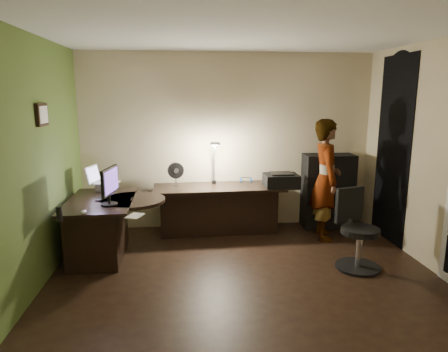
{
  "coord_description": "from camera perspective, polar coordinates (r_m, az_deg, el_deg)",
  "views": [
    {
      "loc": [
        -0.65,
        -4.14,
        2.06
      ],
      "look_at": [
        -0.15,
        1.05,
        1.0
      ],
      "focal_mm": 32.0,
      "sensor_mm": 36.0,
      "label": 1
    }
  ],
  "objects": [
    {
      "name": "floor",
      "position": [
        4.68,
        3.17,
        -14.76
      ],
      "size": [
        4.5,
        4.0,
        0.01
      ],
      "primitive_type": "cube",
      "color": "black",
      "rests_on": "ground"
    },
    {
      "name": "ceiling",
      "position": [
        4.24,
        3.61,
        20.2
      ],
      "size": [
        4.5,
        4.0,
        0.01
      ],
      "primitive_type": "cube",
      "color": "silver",
      "rests_on": "floor"
    },
    {
      "name": "wall_back",
      "position": [
        6.22,
        0.53,
        4.94
      ],
      "size": [
        4.5,
        0.01,
        2.7
      ],
      "primitive_type": "cube",
      "color": "#BFAE88",
      "rests_on": "floor"
    },
    {
      "name": "wall_front",
      "position": [
        2.34,
        10.96,
        -6.41
      ],
      "size": [
        4.5,
        0.01,
        2.7
      ],
      "primitive_type": "cube",
      "color": "#BFAE88",
      "rests_on": "floor"
    },
    {
      "name": "wall_left",
      "position": [
        4.5,
        -26.32,
        1.19
      ],
      "size": [
        0.01,
        4.0,
        2.7
      ],
      "primitive_type": "cube",
      "color": "#BFAE88",
      "rests_on": "floor"
    },
    {
      "name": "wall_right",
      "position": [
        5.11,
        29.25,
        2.02
      ],
      "size": [
        0.01,
        4.0,
        2.7
      ],
      "primitive_type": "cube",
      "color": "#BFAE88",
      "rests_on": "floor"
    },
    {
      "name": "green_wall_overlay",
      "position": [
        4.49,
        -26.15,
        1.2
      ],
      "size": [
        0.0,
        4.0,
        2.7
      ],
      "primitive_type": "cube",
      "color": "#486126",
      "rests_on": "floor"
    },
    {
      "name": "arched_doorway",
      "position": [
        6.08,
        22.98,
        3.39
      ],
      "size": [
        0.01,
        0.9,
        2.6
      ],
      "primitive_type": "cube",
      "color": "black",
      "rests_on": "floor"
    },
    {
      "name": "framed_picture",
      "position": [
        4.86,
        -24.61,
        7.97
      ],
      "size": [
        0.04,
        0.3,
        0.25
      ],
      "primitive_type": "cube",
      "color": "black",
      "rests_on": "wall_left"
    },
    {
      "name": "desk_left",
      "position": [
        5.4,
        -17.0,
        -7.17
      ],
      "size": [
        0.84,
        1.34,
        0.76
      ],
      "primitive_type": "cube",
      "rotation": [
        0.0,
        0.0,
        0.02
      ],
      "color": "black",
      "rests_on": "floor"
    },
    {
      "name": "desk_right",
      "position": [
        6.04,
        -0.74,
        -4.84
      ],
      "size": [
        1.96,
        0.74,
        0.73
      ],
      "primitive_type": "cube",
      "rotation": [
        0.0,
        0.0,
        0.03
      ],
      "color": "black",
      "rests_on": "floor"
    },
    {
      "name": "cabinet",
      "position": [
        6.49,
        14.59,
        -2.07
      ],
      "size": [
        0.78,
        0.4,
        1.16
      ],
      "primitive_type": "cube",
      "rotation": [
        0.0,
        0.0,
        -0.02
      ],
      "color": "black",
      "rests_on": "floor"
    },
    {
      "name": "laptop_stand",
      "position": [
        5.75,
        -16.51,
        -1.47
      ],
      "size": [
        0.25,
        0.21,
        0.1
      ],
      "primitive_type": "cube",
      "rotation": [
        0.0,
        0.0,
        -0.04
      ],
      "color": "silver",
      "rests_on": "desk_left"
    },
    {
      "name": "laptop",
      "position": [
        5.72,
        -16.61,
        0.2
      ],
      "size": [
        0.42,
        0.41,
        0.24
      ],
      "primitive_type": "cube",
      "rotation": [
        0.0,
        0.0,
        -0.25
      ],
      "color": "silver",
      "rests_on": "laptop_stand"
    },
    {
      "name": "monitor",
      "position": [
        4.96,
        -16.15,
        -2.13
      ],
      "size": [
        0.18,
        0.51,
        0.33
      ],
      "primitive_type": "cube",
      "rotation": [
        0.0,
        0.0,
        -0.16
      ],
      "color": "black",
      "rests_on": "desk_left"
    },
    {
      "name": "mouse",
      "position": [
        4.73,
        -19.39,
        -4.84
      ],
      "size": [
        0.09,
        0.11,
        0.03
      ],
      "primitive_type": "ellipsoid",
      "rotation": [
        0.0,
        0.0,
        -0.37
      ],
      "color": "silver",
      "rests_on": "desk_left"
    },
    {
      "name": "phone",
      "position": [
        5.28,
        -17.37,
        -3.17
      ],
      "size": [
        0.08,
        0.15,
        0.01
      ],
      "primitive_type": "cube",
      "rotation": [
        0.0,
        0.0,
        -0.05
      ],
      "color": "black",
      "rests_on": "desk_left"
    },
    {
      "name": "pen",
      "position": [
        5.19,
        -13.08,
        -3.19
      ],
      "size": [
        0.01,
        0.15,
        0.01
      ],
      "primitive_type": "cube",
      "rotation": [
        0.0,
        0.0,
        0.0
      ],
      "color": "black",
      "rests_on": "desk_left"
    },
    {
      "name": "speaker",
      "position": [
        4.5,
        -22.47,
        -5.06
      ],
      "size": [
        0.07,
        0.07,
        0.16
      ],
      "primitive_type": "cylinder",
      "rotation": [
        0.0,
        0.0,
        -0.12
      ],
      "color": "black",
      "rests_on": "desk_left"
    },
    {
      "name": "notepad",
      "position": [
        4.47,
        -12.6,
        -5.58
      ],
      "size": [
        0.21,
        0.24,
        0.01
      ],
      "primitive_type": "cube",
      "rotation": [
        0.0,
        0.0,
        -0.39
      ],
      "color": "silver",
      "rests_on": "desk_left"
    },
    {
      "name": "desk_fan",
      "position": [
        5.97,
        -6.9,
        0.19
      ],
      "size": [
        0.26,
        0.19,
        0.37
      ],
      "primitive_type": "cube",
      "rotation": [
        0.0,
        0.0,
        0.25
      ],
      "color": "black",
      "rests_on": "desk_right"
    },
    {
      "name": "headphones",
      "position": [
        6.26,
        3.14,
        -0.5
      ],
      "size": [
        0.21,
        0.1,
        0.1
      ],
      "primitive_type": "cube",
      "rotation": [
        0.0,
        0.0,
        -0.05
      ],
      "color": "#204B8F",
      "rests_on": "desk_right"
    },
    {
      "name": "printer",
      "position": [
        5.97,
        8.16,
        -0.58
      ],
      "size": [
        0.5,
        0.39,
        0.22
      ],
      "primitive_type": "cube",
      "rotation": [
        0.0,
        0.0,
        0.0
      ],
      "color": "black",
      "rests_on": "desk_right"
    },
    {
      "name": "desk_lamp",
      "position": [
        6.07,
        -1.46,
        2.17
      ],
      "size": [
        0.24,
        0.36,
        0.73
      ],
      "primitive_type": "cube",
      "rotation": [
        0.0,
        0.0,
        0.21
      ],
      "color": "black",
      "rests_on": "desk_right"
    },
    {
      "name": "office_chair",
      "position": [
        5.06,
        18.89,
        -7.36
      ],
      "size": [
        0.67,
        0.67,
        0.96
      ],
      "primitive_type": "cube",
      "rotation": [
        0.0,
        0.0,
        0.3
      ],
      "color": "black",
      "rests_on": "floor"
    },
    {
      "name": "person",
      "position": [
        5.91,
        14.32,
        -0.5
      ],
      "size": [
        0.48,
        0.66,
        1.74
      ],
      "primitive_type": "imported",
      "rotation": [
        0.0,
        0.0,
        1.46
      ],
      "color": "#D8A88C",
      "rests_on": "floor"
    }
  ]
}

